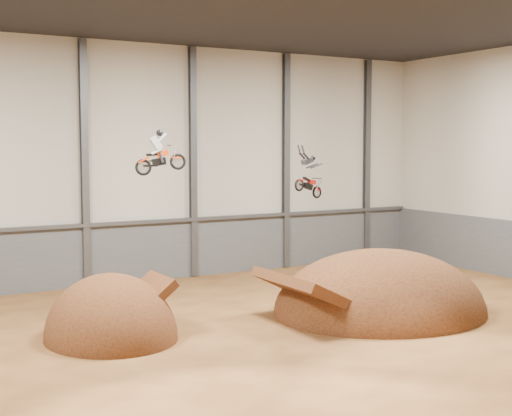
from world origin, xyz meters
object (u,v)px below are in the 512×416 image
Objects in this scene: landing_ramp at (380,313)px; fmx_rider_a at (162,149)px; takeoff_ramp at (111,338)px; fmx_rider_b at (307,172)px.

fmx_rider_a reaches higher than landing_ramp.
fmx_rider_a is (3.15, 1.93, 7.86)m from takeoff_ramp.
fmx_rider_a reaches higher than takeoff_ramp.
fmx_rider_b is (-3.14, 1.69, 6.77)m from landing_ramp.
fmx_rider_a is at bearing 31.48° from takeoff_ramp.
landing_ramp is at bearing -40.45° from fmx_rider_b.
fmx_rider_b is at bearing -1.79° from takeoff_ramp.
fmx_rider_b is (9.59, -0.30, 6.77)m from takeoff_ramp.
landing_ramp is 7.65m from fmx_rider_b.
fmx_rider_a is 6.90m from fmx_rider_b.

